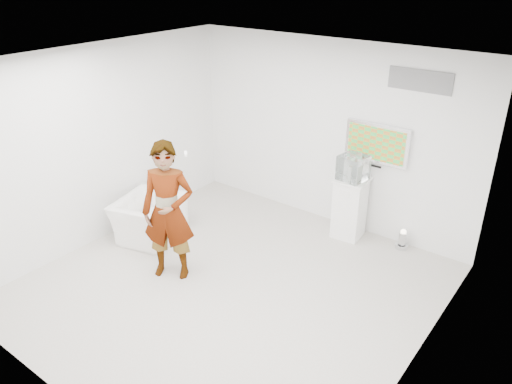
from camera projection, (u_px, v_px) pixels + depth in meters
room at (229, 187)px, 6.18m from camera, size 5.01×5.01×3.00m
tv at (377, 143)px, 7.46m from camera, size 1.00×0.08×0.60m
logo_decal at (420, 81)px, 6.79m from camera, size 0.90×0.02×0.30m
person at (168, 212)px, 6.68m from camera, size 0.86×0.76×1.97m
armchair at (149, 218)px, 7.90m from camera, size 1.12×1.21×0.66m
pedestal at (350, 208)px, 7.85m from camera, size 0.52×0.52×0.99m
floor_uplight at (402, 239)px, 7.65m from camera, size 0.21×0.21×0.31m
vitrine at (353, 168)px, 7.56m from camera, size 0.42×0.42×0.38m
console at (353, 172)px, 7.59m from camera, size 0.08×0.18×0.24m
wii_remote at (186, 154)px, 6.45m from camera, size 0.12×0.12×0.04m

